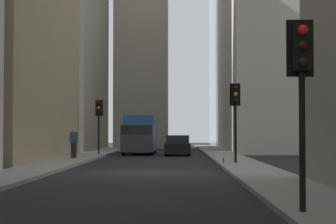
% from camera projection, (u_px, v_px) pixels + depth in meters
% --- Properties ---
extents(ground_plane, '(135.00, 135.00, 0.00)m').
position_uv_depth(ground_plane, '(142.00, 173.00, 24.16)').
color(ground_plane, black).
extents(sidewalk_right, '(90.00, 2.20, 0.14)m').
position_uv_depth(sidewalk_right, '(31.00, 171.00, 24.23)').
color(sidewalk_right, gray).
rests_on(sidewalk_right, ground_plane).
extents(sidewalk_left, '(90.00, 2.20, 0.14)m').
position_uv_depth(sidewalk_left, '(254.00, 171.00, 24.08)').
color(sidewalk_left, gray).
rests_on(sidewalk_left, ground_plane).
extents(delivery_truck, '(6.46, 2.25, 2.84)m').
position_uv_depth(delivery_truck, '(140.00, 134.00, 44.29)').
color(delivery_truck, '#285699').
rests_on(delivery_truck, ground_plane).
extents(sedan_black, '(4.30, 1.78, 1.42)m').
position_uv_depth(sedan_black, '(178.00, 146.00, 42.02)').
color(sedan_black, black).
rests_on(sedan_black, ground_plane).
extents(traffic_light_foreground, '(0.43, 0.52, 3.65)m').
position_uv_depth(traffic_light_foreground, '(302.00, 69.00, 11.33)').
color(traffic_light_foreground, black).
rests_on(traffic_light_foreground, sidewalk_left).
extents(traffic_light_midblock, '(0.43, 0.52, 3.88)m').
position_uv_depth(traffic_light_midblock, '(235.00, 104.00, 29.22)').
color(traffic_light_midblock, black).
rests_on(traffic_light_midblock, sidewalk_left).
extents(traffic_light_far_junction, '(0.43, 0.52, 3.72)m').
position_uv_depth(traffic_light_far_junction, '(99.00, 114.00, 41.43)').
color(traffic_light_far_junction, black).
rests_on(traffic_light_far_junction, sidewalk_right).
extents(pedestrian, '(0.26, 0.44, 1.75)m').
position_uv_depth(pedestrian, '(74.00, 141.00, 34.81)').
color(pedestrian, black).
rests_on(pedestrian, sidewalk_right).
extents(discarded_bottle, '(0.07, 0.07, 0.27)m').
position_uv_depth(discarded_bottle, '(223.00, 160.00, 29.42)').
color(discarded_bottle, brown).
rests_on(discarded_bottle, sidewalk_left).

